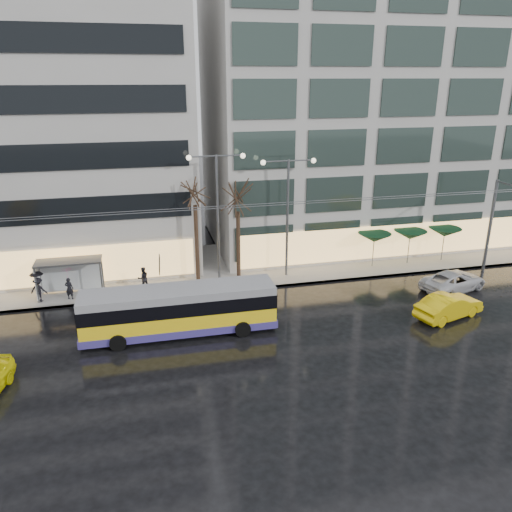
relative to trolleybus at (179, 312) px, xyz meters
name	(u,v)px	position (x,y,z in m)	size (l,w,h in m)	color
ground	(215,366)	(1.42, -3.86, -1.38)	(140.00, 140.00, 0.00)	black
sidewalk	(213,266)	(3.42, 10.14, -1.30)	(80.00, 10.00, 0.15)	gray
kerb	(224,291)	(3.42, 5.19, -1.30)	(80.00, 0.10, 0.15)	slate
building_right	(396,93)	(20.42, 15.14, 11.27)	(32.00, 14.00, 25.00)	#AAA8A3
trolleybus	(179,312)	(0.00, 0.00, 0.00)	(10.99, 4.32, 5.09)	yellow
catenary	(210,239)	(2.42, 4.08, 2.88)	(42.24, 5.12, 7.00)	#595B60
bus_shelter	(64,270)	(-6.96, 6.83, 0.58)	(4.20, 1.60, 2.51)	#595B60
street_lamp_near	(217,201)	(3.42, 6.94, 4.61)	(3.96, 0.36, 9.03)	#595B60
street_lamp_far	(288,201)	(8.42, 6.94, 4.34)	(3.96, 0.36, 8.53)	#595B60
tree_a	(194,186)	(1.92, 7.14, 5.71)	(3.20, 3.20, 8.40)	black
tree_b	(238,193)	(4.92, 7.34, 5.02)	(3.20, 3.20, 7.70)	black
parasol_a	(374,238)	(15.42, 7.14, 1.07)	(2.50, 2.50, 2.65)	#595B60
parasol_b	(410,235)	(18.42, 7.14, 1.07)	(2.50, 2.50, 2.65)	#595B60
parasol_c	(445,232)	(21.42, 7.14, 1.07)	(2.50, 2.50, 2.65)	#595B60
taxi_b	(449,306)	(16.22, -1.72, -0.63)	(1.59, 4.56, 1.50)	yellow
sedan_silver	(453,281)	(18.96, 1.89, -0.69)	(2.28, 4.95, 1.38)	silver
pedestrian_a	(68,278)	(-6.67, 6.11, 0.26)	(1.20, 1.21, 2.19)	black
pedestrian_b	(143,278)	(-1.90, 6.72, -0.44)	(0.91, 0.79, 1.58)	black
pedestrian_c	(38,286)	(-8.55, 6.16, -0.11)	(1.20, 1.01, 2.11)	black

